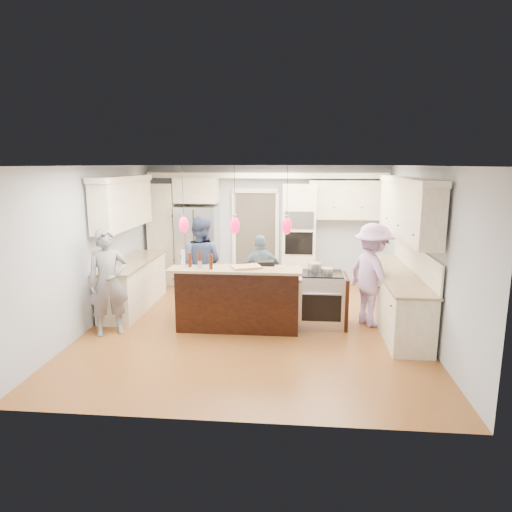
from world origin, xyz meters
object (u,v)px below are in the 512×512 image
(person_bar_end, at_px, (108,282))
(person_far_left, at_px, (200,263))
(kitchen_island, at_px, (240,297))
(refrigerator, at_px, (197,246))
(island_range, at_px, (322,299))

(person_bar_end, xyz_separation_m, person_far_left, (1.20, 1.43, 0.02))
(kitchen_island, height_order, person_far_left, person_far_left)
(refrigerator, bearing_deg, kitchen_island, -63.11)
(refrigerator, distance_m, kitchen_island, 2.91)
(island_range, height_order, person_bar_end, person_bar_end)
(refrigerator, relative_size, island_range, 1.96)
(person_bar_end, bearing_deg, refrigerator, 49.16)
(kitchen_island, relative_size, person_far_left, 1.18)
(kitchen_island, relative_size, island_range, 2.28)
(kitchen_island, distance_m, person_far_left, 1.22)
(kitchen_island, xyz_separation_m, person_bar_end, (-2.05, -0.65, 0.38))
(island_range, bearing_deg, person_far_left, 162.75)
(island_range, bearing_deg, person_bar_end, -168.10)
(island_range, xyz_separation_m, person_bar_end, (-3.46, -0.73, 0.41))
(refrigerator, xyz_separation_m, kitchen_island, (1.30, -2.57, -0.41))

